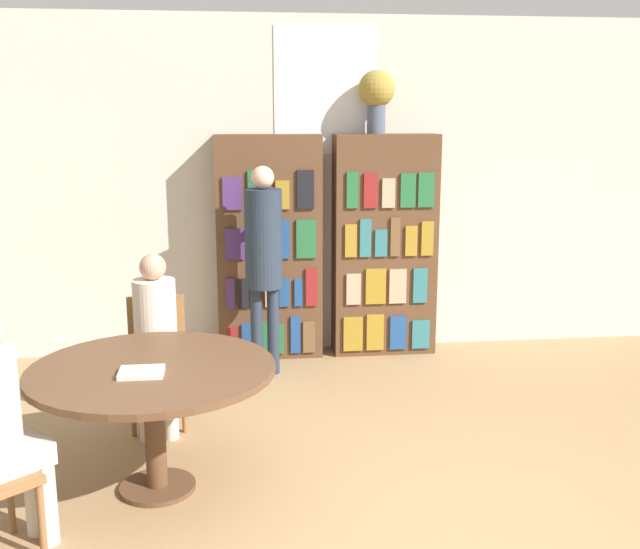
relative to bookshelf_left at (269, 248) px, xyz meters
The scene contains 10 objects.
wall_back 0.76m from the bookshelf_left, 20.51° to the left, with size 6.40×0.07×3.00m.
bookshelf_left is the anchor object (origin of this frame).
bookshelf_right 1.04m from the bookshelf_left, ahead, with size 0.92×0.34×1.98m.
flower_vase 1.64m from the bookshelf_left, ahead, with size 0.32×0.32×0.54m.
reading_table 2.59m from the bookshelf_left, 107.90° to the right, with size 1.40×1.40×0.76m.
chair_left_side 1.72m from the bookshelf_left, 121.54° to the right, with size 0.43×0.43×0.89m.
seated_reader_left 1.82m from the bookshelf_left, 118.26° to the right, with size 0.31×0.39×1.24m.
seated_reader_right 3.33m from the bookshelf_left, 115.69° to the right, with size 0.40×0.39×1.23m.
librarian_standing 0.51m from the bookshelf_left, 97.69° to the right, with size 0.31×0.58×1.75m.
open_book_on_table 2.72m from the bookshelf_left, 107.83° to the right, with size 0.24×0.18×0.03m.
Camera 1 is at (-0.83, -3.10, 2.15)m, focal length 42.00 mm.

